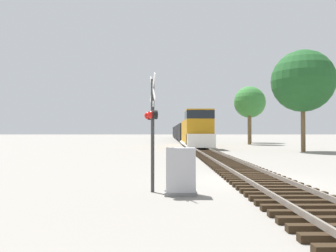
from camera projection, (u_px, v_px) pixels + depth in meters
ground_plane at (257, 181)px, 13.55m from camera, size 400.00×400.00×0.00m
rail_track_bed at (256, 178)px, 13.55m from camera, size 2.60×160.00×0.31m
freight_train at (183, 132)px, 73.74m from camera, size 3.07×81.74×4.52m
crossing_signal_near at (152, 122)px, 11.08m from camera, size 0.50×1.01×4.00m
relay_cabinet at (181, 172)px, 10.53m from camera, size 1.03×0.59×1.52m
tree_far_right at (303, 81)px, 33.18m from camera, size 6.27×6.27×10.31m
tree_mid_background at (249, 102)px, 51.05m from camera, size 4.66×4.66×9.09m
tree_deep_background at (250, 102)px, 59.15m from camera, size 5.64×5.64×10.15m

